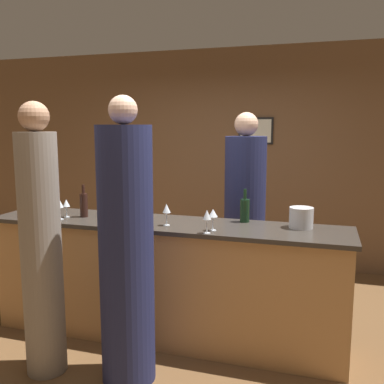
{
  "coord_description": "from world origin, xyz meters",
  "views": [
    {
      "loc": [
        1.26,
        -3.26,
        1.8
      ],
      "look_at": [
        0.21,
        0.1,
        1.26
      ],
      "focal_mm": 40.0,
      "sensor_mm": 36.0,
      "label": 1
    }
  ],
  "objects_px": {
    "guest_1": "(126,253)",
    "wine_bottle_0": "(84,204)",
    "ice_bucket": "(301,218)",
    "wine_bottle_2": "(245,210)",
    "guest_0": "(41,248)",
    "wine_bottle_1": "(118,206)",
    "bartender": "(245,220)"
  },
  "relations": [
    {
      "from": "bartender",
      "to": "guest_0",
      "type": "bearing_deg",
      "value": 52.56
    },
    {
      "from": "guest_1",
      "to": "bartender",
      "type": "bearing_deg",
      "value": 69.04
    },
    {
      "from": "guest_1",
      "to": "ice_bucket",
      "type": "relative_size",
      "value": 10.71
    },
    {
      "from": "guest_0",
      "to": "wine_bottle_1",
      "type": "relative_size",
      "value": 6.73
    },
    {
      "from": "guest_0",
      "to": "wine_bottle_0",
      "type": "xyz_separation_m",
      "value": [
        -0.1,
        0.74,
        0.18
      ]
    },
    {
      "from": "wine_bottle_2",
      "to": "ice_bucket",
      "type": "distance_m",
      "value": 0.47
    },
    {
      "from": "bartender",
      "to": "ice_bucket",
      "type": "height_order",
      "value": "bartender"
    },
    {
      "from": "bartender",
      "to": "wine_bottle_1",
      "type": "xyz_separation_m",
      "value": [
        -0.95,
        -0.81,
        0.23
      ]
    },
    {
      "from": "guest_1",
      "to": "wine_bottle_0",
      "type": "relative_size",
      "value": 6.97
    },
    {
      "from": "wine_bottle_0",
      "to": "bartender",
      "type": "bearing_deg",
      "value": 32.25
    },
    {
      "from": "wine_bottle_0",
      "to": "ice_bucket",
      "type": "relative_size",
      "value": 1.54
    },
    {
      "from": "wine_bottle_0",
      "to": "wine_bottle_1",
      "type": "height_order",
      "value": "wine_bottle_1"
    },
    {
      "from": "wine_bottle_1",
      "to": "wine_bottle_2",
      "type": "relative_size",
      "value": 1.05
    },
    {
      "from": "bartender",
      "to": "wine_bottle_0",
      "type": "relative_size",
      "value": 6.73
    },
    {
      "from": "wine_bottle_2",
      "to": "guest_0",
      "type": "bearing_deg",
      "value": -143.44
    },
    {
      "from": "wine_bottle_2",
      "to": "ice_bucket",
      "type": "xyz_separation_m",
      "value": [
        0.46,
        -0.08,
        -0.02
      ]
    },
    {
      "from": "wine_bottle_0",
      "to": "ice_bucket",
      "type": "xyz_separation_m",
      "value": [
        1.86,
        0.14,
        -0.03
      ]
    },
    {
      "from": "guest_1",
      "to": "wine_bottle_0",
      "type": "distance_m",
      "value": 0.99
    },
    {
      "from": "guest_1",
      "to": "wine_bottle_2",
      "type": "height_order",
      "value": "guest_1"
    },
    {
      "from": "bartender",
      "to": "wine_bottle_1",
      "type": "bearing_deg",
      "value": 40.14
    },
    {
      "from": "bartender",
      "to": "guest_0",
      "type": "distance_m",
      "value": 1.96
    },
    {
      "from": "guest_1",
      "to": "wine_bottle_0",
      "type": "bearing_deg",
      "value": 137.98
    },
    {
      "from": "guest_0",
      "to": "guest_1",
      "type": "height_order",
      "value": "guest_1"
    },
    {
      "from": "wine_bottle_2",
      "to": "ice_bucket",
      "type": "height_order",
      "value": "wine_bottle_2"
    },
    {
      "from": "guest_1",
      "to": "wine_bottle_1",
      "type": "distance_m",
      "value": 0.79
    },
    {
      "from": "ice_bucket",
      "to": "wine_bottle_0",
      "type": "bearing_deg",
      "value": -175.68
    },
    {
      "from": "wine_bottle_1",
      "to": "ice_bucket",
      "type": "distance_m",
      "value": 1.53
    },
    {
      "from": "wine_bottle_1",
      "to": "guest_1",
      "type": "bearing_deg",
      "value": -59.22
    },
    {
      "from": "guest_1",
      "to": "wine_bottle_2",
      "type": "relative_size",
      "value": 7.2
    },
    {
      "from": "bartender",
      "to": "ice_bucket",
      "type": "xyz_separation_m",
      "value": [
        0.57,
        -0.67,
        0.2
      ]
    },
    {
      "from": "guest_1",
      "to": "wine_bottle_2",
      "type": "xyz_separation_m",
      "value": [
        0.67,
        0.87,
        0.18
      ]
    },
    {
      "from": "bartender",
      "to": "wine_bottle_1",
      "type": "distance_m",
      "value": 1.27
    }
  ]
}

